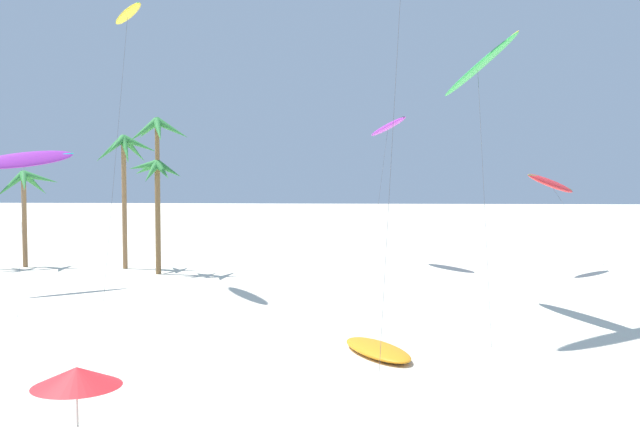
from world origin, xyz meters
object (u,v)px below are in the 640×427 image
at_px(flying_kite_1, 551,183).
at_px(grounded_kite_0, 377,349).
at_px(flying_kite_0, 24,160).
at_px(beach_umbrella, 77,377).
at_px(palm_tree_3, 158,143).
at_px(flying_kite_6, 478,68).
at_px(flying_kite_7, 128,14).
at_px(flying_kite_8, 388,127).
at_px(palm_tree_2, 124,157).
at_px(palm_tree_4, 157,179).
at_px(palm_tree_1, 25,189).

relative_size(flying_kite_1, grounded_kite_0, 1.57).
distance_m(flying_kite_0, beach_umbrella, 29.63).
relative_size(palm_tree_3, flying_kite_6, 0.80).
xyz_separation_m(flying_kite_0, flying_kite_7, (6.05, 0.54, 8.37)).
xyz_separation_m(flying_kite_7, grounded_kite_0, (14.14, -14.73, -15.84)).
bearing_deg(flying_kite_6, palm_tree_3, 145.55).
distance_m(flying_kite_0, grounded_kite_0, 25.78).
bearing_deg(flying_kite_8, flying_kite_7, -142.38).
height_order(palm_tree_3, flying_kite_1, palm_tree_3).
height_order(palm_tree_2, flying_kite_7, flying_kite_7).
relative_size(palm_tree_4, flying_kite_6, 0.59).
bearing_deg(flying_kite_6, grounded_kite_0, -120.70).
height_order(flying_kite_0, flying_kite_6, flying_kite_6).
xyz_separation_m(palm_tree_3, palm_tree_4, (-0.10, -0.00, -2.45)).
bearing_deg(flying_kite_6, flying_kite_7, 161.39).
bearing_deg(palm_tree_3, palm_tree_4, -177.45).
xyz_separation_m(palm_tree_2, grounded_kite_0, (17.53, -24.15, -7.76)).
xyz_separation_m(palm_tree_4, flying_kite_7, (0.28, -6.78, 9.60)).
distance_m(palm_tree_1, beach_umbrella, 40.81).
xyz_separation_m(palm_tree_3, beach_umbrella, (7.21, -33.38, -6.56)).
distance_m(palm_tree_3, flying_kite_0, 9.46).
relative_size(palm_tree_1, palm_tree_2, 0.74).
relative_size(flying_kite_1, flying_kite_7, 0.44).
height_order(palm_tree_3, grounded_kite_0, palm_tree_3).
bearing_deg(flying_kite_0, flying_kite_6, -13.18).
relative_size(palm_tree_2, palm_tree_4, 1.23).
xyz_separation_m(flying_kite_0, grounded_kite_0, (20.19, -14.19, -7.47)).
bearing_deg(beach_umbrella, flying_kite_7, 104.80).
relative_size(palm_tree_4, flying_kite_7, 0.48).
xyz_separation_m(palm_tree_1, palm_tree_2, (7.48, -0.51, 2.27)).
distance_m(palm_tree_2, flying_kite_7, 12.86).
relative_size(palm_tree_2, beach_umbrella, 3.74).
bearing_deg(palm_tree_4, flying_kite_0, -128.23).
relative_size(flying_kite_7, grounded_kite_0, 3.57).
xyz_separation_m(palm_tree_1, palm_tree_3, (10.69, -3.14, 3.20)).
bearing_deg(palm_tree_4, flying_kite_8, 18.00).
bearing_deg(flying_kite_1, flying_kite_7, -161.31).
xyz_separation_m(palm_tree_4, flying_kite_6, (19.35, -13.21, 5.54)).
xyz_separation_m(palm_tree_2, beach_umbrella, (10.42, -36.01, -5.62)).
bearing_deg(palm_tree_1, flying_kite_0, -65.25).
xyz_separation_m(palm_tree_4, grounded_kite_0, (14.42, -21.51, -6.24)).
xyz_separation_m(flying_kite_8, grounded_kite_0, (-1.28, -26.61, -10.03)).
xyz_separation_m(flying_kite_6, grounded_kite_0, (-4.93, -8.31, -11.78)).
height_order(flying_kite_6, flying_kite_7, flying_kite_7).
height_order(palm_tree_4, flying_kite_0, flying_kite_0).
xyz_separation_m(palm_tree_1, flying_kite_8, (26.29, 1.96, 4.54)).
bearing_deg(flying_kite_6, beach_umbrella, -120.85).
xyz_separation_m(palm_tree_3, flying_kite_0, (-5.86, -7.33, -1.23)).
height_order(palm_tree_4, flying_kite_7, flying_kite_7).
bearing_deg(flying_kite_0, palm_tree_4, 51.77).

